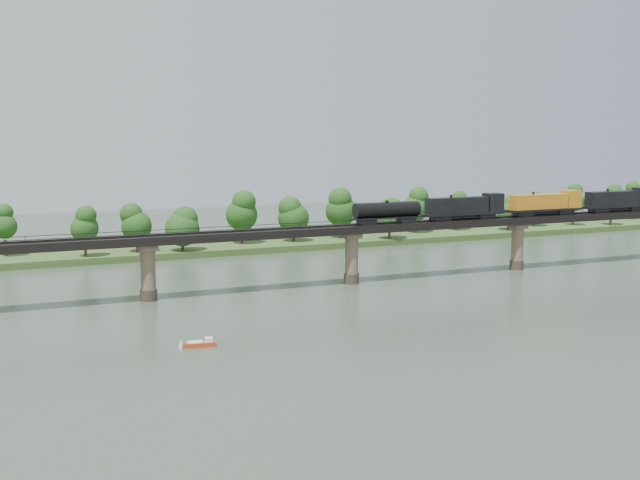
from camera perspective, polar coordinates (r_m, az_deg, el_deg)
name	(u,v)px	position (r m, az deg, el deg)	size (l,w,h in m)	color
ground	(433,315)	(132.64, 8.02, -5.27)	(400.00, 400.00, 0.00)	#344133
far_bank	(258,244)	(208.26, -4.46, -0.30)	(300.00, 24.00, 1.60)	#335120
bridge	(352,256)	(157.37, 2.26, -1.14)	(236.00, 30.00, 11.50)	#473A2D
bridge_superstructure	(352,224)	(156.53, 2.27, 1.15)	(220.00, 4.90, 0.75)	black
far_treeline	(232,216)	(200.48, -6.26, 1.68)	(289.06, 17.54, 13.60)	#382619
freight_train	(519,205)	(177.61, 13.94, 2.43)	(77.14, 3.01, 5.31)	black
motorboat	(201,343)	(113.44, -8.49, -7.29)	(4.53, 2.27, 1.21)	#BD3C15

